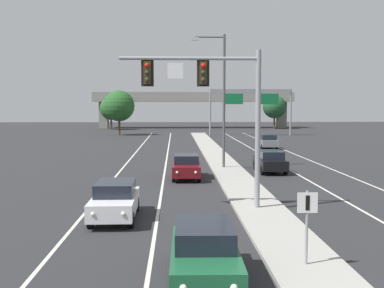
# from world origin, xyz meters

# --- Properties ---
(median_island) EXTENTS (2.40, 110.00, 0.15)m
(median_island) POSITION_xyz_m (0.00, 18.00, 0.07)
(median_island) COLOR #9E9B93
(median_island) RESTS_ON ground
(lane_stripe_oncoming_center) EXTENTS (0.14, 100.00, 0.01)m
(lane_stripe_oncoming_center) POSITION_xyz_m (-4.70, 25.00, 0.00)
(lane_stripe_oncoming_center) COLOR silver
(lane_stripe_oncoming_center) RESTS_ON ground
(lane_stripe_receding_center) EXTENTS (0.14, 100.00, 0.01)m
(lane_stripe_receding_center) POSITION_xyz_m (4.70, 25.00, 0.00)
(lane_stripe_receding_center) COLOR silver
(lane_stripe_receding_center) RESTS_ON ground
(edge_stripe_left) EXTENTS (0.14, 100.00, 0.01)m
(edge_stripe_left) POSITION_xyz_m (-8.00, 25.00, 0.00)
(edge_stripe_left) COLOR silver
(edge_stripe_left) RESTS_ON ground
(edge_stripe_right) EXTENTS (0.14, 100.00, 0.01)m
(edge_stripe_right) POSITION_xyz_m (8.00, 25.00, 0.00)
(edge_stripe_right) COLOR silver
(edge_stripe_right) RESTS_ON ground
(overhead_signal_mast) EXTENTS (6.39, 0.44, 7.20)m
(overhead_signal_mast) POSITION_xyz_m (-2.15, 12.97, 5.29)
(overhead_signal_mast) COLOR gray
(overhead_signal_mast) RESTS_ON median_island
(median_sign_post) EXTENTS (0.60, 0.10, 2.20)m
(median_sign_post) POSITION_xyz_m (-0.04, 5.12, 1.59)
(median_sign_post) COLOR gray
(median_sign_post) RESTS_ON median_island
(street_lamp_median) EXTENTS (2.58, 0.28, 10.00)m
(street_lamp_median) POSITION_xyz_m (-0.44, 27.28, 5.79)
(street_lamp_median) COLOR #4C4C51
(street_lamp_median) RESTS_ON median_island
(car_oncoming_green) EXTENTS (1.89, 4.50, 1.58)m
(car_oncoming_green) POSITION_xyz_m (-3.13, 4.21, 0.82)
(car_oncoming_green) COLOR #195633
(car_oncoming_green) RESTS_ON ground
(car_oncoming_white) EXTENTS (1.85, 4.48, 1.58)m
(car_oncoming_white) POSITION_xyz_m (-6.50, 11.61, 0.82)
(car_oncoming_white) COLOR silver
(car_oncoming_white) RESTS_ON ground
(car_oncoming_darkred) EXTENTS (1.90, 4.50, 1.58)m
(car_oncoming_darkred) POSITION_xyz_m (-3.18, 22.71, 0.82)
(car_oncoming_darkred) COLOR #5B0F14
(car_oncoming_darkred) RESTS_ON ground
(car_receding_black) EXTENTS (1.82, 4.47, 1.58)m
(car_receding_black) POSITION_xyz_m (2.97, 25.45, 0.82)
(car_receding_black) COLOR black
(car_receding_black) RESTS_ON ground
(car_receding_grey) EXTENTS (1.87, 4.49, 1.58)m
(car_receding_grey) POSITION_xyz_m (6.50, 44.34, 0.82)
(car_receding_grey) COLOR slate
(car_receding_grey) RESTS_ON ground
(highway_sign_gantry) EXTENTS (13.28, 0.42, 7.50)m
(highway_sign_gantry) POSITION_xyz_m (8.20, 67.06, 6.16)
(highway_sign_gantry) COLOR gray
(highway_sign_gantry) RESTS_ON ground
(overpass_bridge) EXTENTS (42.40, 6.40, 7.65)m
(overpass_bridge) POSITION_xyz_m (0.00, 93.37, 5.78)
(overpass_bridge) COLOR gray
(overpass_bridge) RESTS_ON ground
(tree_far_left_a) EXTENTS (4.49, 4.49, 6.50)m
(tree_far_left_a) POSITION_xyz_m (-16.69, 86.35, 4.24)
(tree_far_left_a) COLOR #4C3823
(tree_far_left_a) RESTS_ON ground
(tree_far_right_b) EXTENTS (4.84, 4.84, 7.01)m
(tree_far_right_b) POSITION_xyz_m (16.77, 89.35, 4.57)
(tree_far_right_b) COLOR #4C3823
(tree_far_right_b) RESTS_ON ground
(tree_far_left_b) EXTENTS (5.06, 5.06, 7.32)m
(tree_far_left_b) POSITION_xyz_m (-13.04, 68.91, 4.78)
(tree_far_left_b) COLOR #4C3823
(tree_far_left_b) RESTS_ON ground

